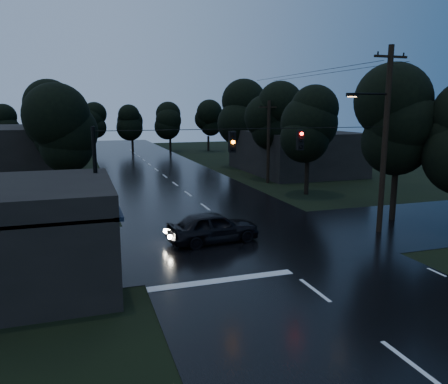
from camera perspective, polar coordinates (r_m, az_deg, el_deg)
ground at (r=13.57m, az=23.00°, el=-19.83°), size 160.00×160.00×0.00m
main_road at (r=39.98m, az=-6.40°, el=1.02°), size 12.00×120.00×0.02m
cross_street at (r=23.11m, az=3.02°, el=-6.16°), size 60.00×9.00×0.02m
building_far_right at (r=48.18m, az=9.08°, el=5.24°), size 10.00×14.00×4.40m
building_far_left at (r=49.11m, az=-25.27°, el=4.81°), size 10.00×16.00×5.00m
utility_pole_main at (r=25.01m, az=20.15°, el=6.76°), size 3.50×0.30×10.00m
utility_pole_far at (r=40.18m, az=5.82°, el=6.65°), size 2.00×0.30×7.50m
anchor_pole_left at (r=19.93m, az=-16.30°, el=-0.43°), size 0.18×0.18×6.00m
span_signals at (r=21.44m, az=5.54°, el=6.77°), size 15.00×0.37×1.12m
tree_corner_near at (r=28.17m, az=21.89°, el=8.52°), size 4.48×4.48×9.44m
tree_left_a at (r=30.62m, az=-20.19°, el=7.35°), size 3.92×3.92×8.26m
tree_left_b at (r=38.62m, az=-20.81°, el=8.44°), size 4.20×4.20×8.85m
tree_left_c at (r=48.62m, az=-21.11°, el=9.20°), size 4.48×4.48×9.44m
tree_right_a at (r=35.05m, az=10.99°, el=8.77°), size 4.20×4.20×8.85m
tree_right_b at (r=42.44m, az=6.39°, el=9.72°), size 4.48×4.48×9.44m
tree_right_c at (r=51.91m, az=2.33°, el=10.37°), size 4.76×4.76×10.03m
car at (r=22.35m, az=-1.42°, el=-4.59°), size 4.90×2.40×1.61m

